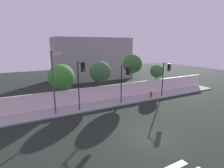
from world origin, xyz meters
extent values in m
plane|color=black|center=(0.00, 0.00, 0.00)|extent=(80.00, 80.00, 0.00)
cube|color=#A0A0A0|center=(0.00, 8.20, 0.07)|extent=(36.00, 2.40, 0.15)
cube|color=silver|center=(0.00, 9.49, 1.05)|extent=(36.00, 0.18, 1.80)
cube|color=silver|center=(-0.73, -3.25, 0.00)|extent=(1.82, 0.51, 0.01)
cylinder|color=black|center=(1.93, 7.55, 2.38)|extent=(0.12, 0.12, 4.46)
cylinder|color=black|center=(1.93, 6.87, 4.51)|extent=(0.08, 1.37, 0.08)
cube|color=black|center=(1.93, 6.18, 4.16)|extent=(0.34, 0.20, 0.90)
sphere|color=red|center=(1.93, 6.06, 4.43)|extent=(0.18, 0.18, 0.18)
sphere|color=#33260A|center=(1.93, 6.06, 4.15)|extent=(0.18, 0.18, 0.18)
sphere|color=black|center=(1.93, 6.06, 3.87)|extent=(0.18, 0.18, 0.18)
cylinder|color=black|center=(8.19, 7.55, 2.35)|extent=(0.12, 0.12, 4.41)
cylinder|color=black|center=(8.10, 6.97, 4.46)|extent=(0.26, 1.17, 0.08)
cube|color=black|center=(8.01, 6.40, 4.11)|extent=(0.37, 0.25, 0.90)
sphere|color=black|center=(7.99, 6.28, 4.38)|extent=(0.18, 0.18, 0.18)
sphere|color=#33260A|center=(7.99, 6.28, 4.10)|extent=(0.18, 0.18, 0.18)
sphere|color=#19F24C|center=(7.99, 6.28, 3.82)|extent=(0.18, 0.18, 0.18)
cylinder|color=black|center=(-3.10, 7.55, 2.70)|extent=(0.12, 0.12, 5.11)
cylinder|color=black|center=(-3.02, 6.96, 5.16)|extent=(0.24, 1.18, 0.08)
cube|color=black|center=(-2.94, 6.38, 4.81)|extent=(0.36, 0.24, 0.90)
sphere|color=black|center=(-2.93, 6.26, 5.08)|extent=(0.18, 0.18, 0.18)
sphere|color=#33260A|center=(-2.93, 6.26, 4.80)|extent=(0.18, 0.18, 0.18)
sphere|color=#19F24C|center=(-2.93, 6.26, 4.52)|extent=(0.18, 0.18, 0.18)
cylinder|color=#4C4C51|center=(-5.50, 7.75, 3.21)|extent=(0.16, 0.16, 6.13)
cylinder|color=#4C4C51|center=(-5.34, 7.01, 6.23)|extent=(0.42, 1.50, 0.10)
cube|color=beige|center=(-5.18, 6.27, 6.13)|extent=(0.64, 0.36, 0.16)
cylinder|color=red|center=(6.40, 7.60, 0.46)|extent=(0.24, 0.24, 0.62)
sphere|color=red|center=(6.40, 7.60, 0.81)|extent=(0.26, 0.26, 0.26)
cylinder|color=red|center=(6.23, 7.60, 0.49)|extent=(0.10, 0.09, 0.09)
cylinder|color=red|center=(6.57, 7.60, 0.49)|extent=(0.10, 0.09, 0.09)
cylinder|color=brown|center=(-4.20, 10.44, 1.22)|extent=(0.15, 0.15, 2.44)
sphere|color=#36862E|center=(-4.20, 10.44, 3.26)|extent=(2.98, 2.98, 2.98)
cylinder|color=brown|center=(0.55, 10.44, 1.41)|extent=(0.16, 0.16, 2.82)
sphere|color=#356735|center=(0.55, 10.44, 3.55)|extent=(2.67, 2.67, 2.67)
cylinder|color=brown|center=(5.30, 10.44, 1.79)|extent=(0.15, 0.15, 3.58)
sphere|color=#326828|center=(5.30, 10.44, 4.30)|extent=(2.62, 2.62, 2.62)
cylinder|color=brown|center=(9.70, 10.44, 1.21)|extent=(0.21, 0.21, 2.43)
sphere|color=#397532|center=(9.70, 10.44, 2.97)|extent=(1.98, 1.98, 1.98)
cube|color=gray|center=(4.58, 23.49, 4.04)|extent=(14.91, 6.00, 8.07)
camera|label=1|loc=(-8.03, -9.47, 6.97)|focal=28.23mm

